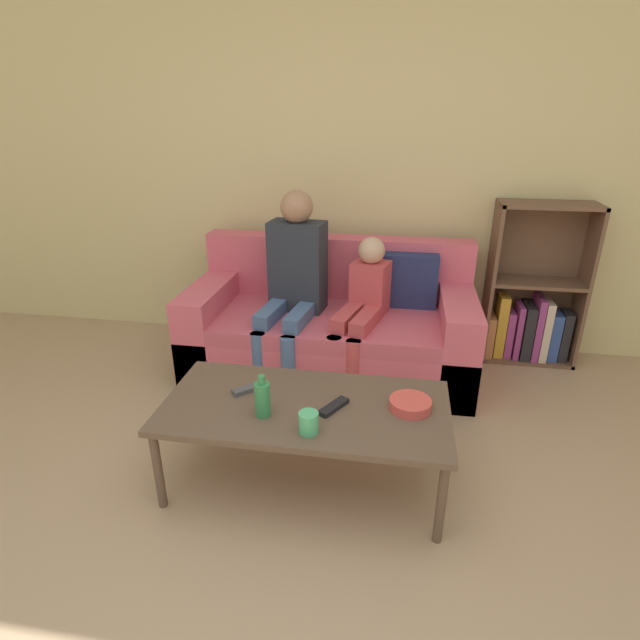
{
  "coord_description": "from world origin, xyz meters",
  "views": [
    {
      "loc": [
        0.33,
        -0.96,
        1.67
      ],
      "look_at": [
        -0.08,
        1.49,
        0.61
      ],
      "focal_mm": 28.0,
      "sensor_mm": 36.0,
      "label": 1
    }
  ],
  "objects_px": {
    "person_adult": "(294,274)",
    "tv_remote_1": "(334,407)",
    "tv_remote_0": "(250,389)",
    "person_child": "(362,305)",
    "couch": "(332,329)",
    "bookshelf": "(531,305)",
    "snack_bowl": "(410,404)",
    "cup_near": "(309,423)",
    "coffee_table": "(305,411)",
    "bottle": "(262,399)"
  },
  "relations": [
    {
      "from": "tv_remote_0",
      "to": "snack_bowl",
      "type": "relative_size",
      "value": 0.85
    },
    {
      "from": "coffee_table",
      "to": "bookshelf",
      "type": "bearing_deg",
      "value": 49.75
    },
    {
      "from": "coffee_table",
      "to": "snack_bowl",
      "type": "relative_size",
      "value": 6.9
    },
    {
      "from": "couch",
      "to": "tv_remote_0",
      "type": "distance_m",
      "value": 1.12
    },
    {
      "from": "person_child",
      "to": "tv_remote_1",
      "type": "height_order",
      "value": "person_child"
    },
    {
      "from": "couch",
      "to": "tv_remote_1",
      "type": "relative_size",
      "value": 10.83
    },
    {
      "from": "coffee_table",
      "to": "person_adult",
      "type": "relative_size",
      "value": 1.08
    },
    {
      "from": "person_adult",
      "to": "tv_remote_1",
      "type": "height_order",
      "value": "person_adult"
    },
    {
      "from": "couch",
      "to": "cup_near",
      "type": "relative_size",
      "value": 20.06
    },
    {
      "from": "tv_remote_0",
      "to": "person_child",
      "type": "bearing_deg",
      "value": 114.08
    },
    {
      "from": "cup_near",
      "to": "person_child",
      "type": "bearing_deg",
      "value": 84.82
    },
    {
      "from": "person_child",
      "to": "cup_near",
      "type": "distance_m",
      "value": 1.23
    },
    {
      "from": "cup_near",
      "to": "tv_remote_1",
      "type": "bearing_deg",
      "value": 68.1
    },
    {
      "from": "couch",
      "to": "tv_remote_0",
      "type": "height_order",
      "value": "couch"
    },
    {
      "from": "tv_remote_1",
      "to": "bottle",
      "type": "distance_m",
      "value": 0.32
    },
    {
      "from": "person_child",
      "to": "couch",
      "type": "bearing_deg",
      "value": 161.99
    },
    {
      "from": "couch",
      "to": "person_child",
      "type": "bearing_deg",
      "value": -32.25
    },
    {
      "from": "person_child",
      "to": "tv_remote_1",
      "type": "xyz_separation_m",
      "value": [
        -0.04,
        -1.04,
        -0.09
      ]
    },
    {
      "from": "couch",
      "to": "tv_remote_0",
      "type": "bearing_deg",
      "value": -102.57
    },
    {
      "from": "snack_bowl",
      "to": "couch",
      "type": "bearing_deg",
      "value": 114.67
    },
    {
      "from": "coffee_table",
      "to": "person_child",
      "type": "distance_m",
      "value": 1.05
    },
    {
      "from": "person_child",
      "to": "coffee_table",
      "type": "bearing_deg",
      "value": -85.06
    },
    {
      "from": "snack_bowl",
      "to": "bottle",
      "type": "xyz_separation_m",
      "value": [
        -0.63,
        -0.16,
        0.06
      ]
    },
    {
      "from": "bookshelf",
      "to": "person_child",
      "type": "xyz_separation_m",
      "value": [
        -1.13,
        -0.51,
        0.12
      ]
    },
    {
      "from": "person_adult",
      "to": "tv_remote_1",
      "type": "bearing_deg",
      "value": -61.49
    },
    {
      "from": "couch",
      "to": "person_adult",
      "type": "distance_m",
      "value": 0.47
    },
    {
      "from": "cup_near",
      "to": "bottle",
      "type": "height_order",
      "value": "bottle"
    },
    {
      "from": "person_child",
      "to": "bottle",
      "type": "height_order",
      "value": "person_child"
    },
    {
      "from": "person_child",
      "to": "snack_bowl",
      "type": "relative_size",
      "value": 4.92
    },
    {
      "from": "couch",
      "to": "person_adult",
      "type": "relative_size",
      "value": 1.54
    },
    {
      "from": "bookshelf",
      "to": "snack_bowl",
      "type": "relative_size",
      "value": 5.88
    },
    {
      "from": "bookshelf",
      "to": "cup_near",
      "type": "xyz_separation_m",
      "value": [
        -1.24,
        -1.74,
        0.07
      ]
    },
    {
      "from": "tv_remote_0",
      "to": "snack_bowl",
      "type": "bearing_deg",
      "value": 47.18
    },
    {
      "from": "bookshelf",
      "to": "person_child",
      "type": "relative_size",
      "value": 1.2
    },
    {
      "from": "coffee_table",
      "to": "tv_remote_0",
      "type": "height_order",
      "value": "tv_remote_0"
    },
    {
      "from": "person_adult",
      "to": "tv_remote_0",
      "type": "relative_size",
      "value": 7.49
    },
    {
      "from": "coffee_table",
      "to": "person_adult",
      "type": "height_order",
      "value": "person_adult"
    },
    {
      "from": "person_adult",
      "to": "cup_near",
      "type": "xyz_separation_m",
      "value": [
        0.34,
        -1.28,
        -0.22
      ]
    },
    {
      "from": "coffee_table",
      "to": "snack_bowl",
      "type": "bearing_deg",
      "value": 5.47
    },
    {
      "from": "bookshelf",
      "to": "tv_remote_1",
      "type": "xyz_separation_m",
      "value": [
        -1.17,
        -1.55,
        0.03
      ]
    },
    {
      "from": "coffee_table",
      "to": "tv_remote_0",
      "type": "distance_m",
      "value": 0.3
    },
    {
      "from": "person_child",
      "to": "snack_bowl",
      "type": "bearing_deg",
      "value": -58.68
    },
    {
      "from": "coffee_table",
      "to": "cup_near",
      "type": "bearing_deg",
      "value": -74.25
    },
    {
      "from": "person_adult",
      "to": "snack_bowl",
      "type": "relative_size",
      "value": 6.39
    },
    {
      "from": "couch",
      "to": "coffee_table",
      "type": "relative_size",
      "value": 1.43
    },
    {
      "from": "snack_bowl",
      "to": "cup_near",
      "type": "bearing_deg",
      "value": -149.12
    },
    {
      "from": "person_adult",
      "to": "tv_remote_1",
      "type": "distance_m",
      "value": 1.19
    },
    {
      "from": "bookshelf",
      "to": "bottle",
      "type": "distance_m",
      "value": 2.21
    },
    {
      "from": "person_child",
      "to": "bookshelf",
      "type": "bearing_deg",
      "value": 38.57
    },
    {
      "from": "person_adult",
      "to": "couch",
      "type": "bearing_deg",
      "value": 26.03
    }
  ]
}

